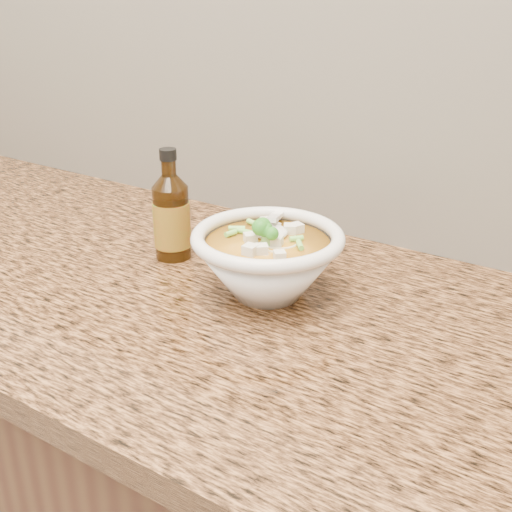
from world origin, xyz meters
The scene contains 3 objects.
counter_slab centered at (0.00, 1.68, 0.88)m, with size 4.00×0.68×0.04m, color #9A6538.
soup_bowl centered at (0.08, 1.71, 0.95)m, with size 0.22×0.24×0.12m.
hot_sauce_bottle centered at (-0.12, 1.73, 0.97)m, with size 0.08×0.08×0.18m.
Camera 1 is at (0.53, 0.99, 1.34)m, focal length 45.00 mm.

